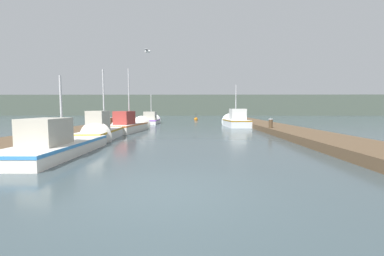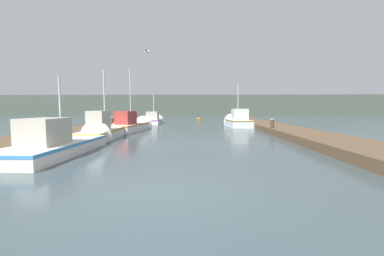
{
  "view_description": "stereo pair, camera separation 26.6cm",
  "coord_description": "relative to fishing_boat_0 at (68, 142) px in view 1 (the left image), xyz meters",
  "views": [
    {
      "loc": [
        0.63,
        -4.97,
        1.7
      ],
      "look_at": [
        0.47,
        9.09,
        0.61
      ],
      "focal_mm": 24.0,
      "sensor_mm": 36.0,
      "label": 1
    },
    {
      "loc": [
        0.9,
        -4.96,
        1.7
      ],
      "look_at": [
        0.47,
        9.09,
        0.61
      ],
      "focal_mm": 24.0,
      "sensor_mm": 36.0,
      "label": 2
    }
  ],
  "objects": [
    {
      "name": "ground_plane",
      "position": [
        4.34,
        -4.92,
        -0.37
      ],
      "size": [
        200.0,
        200.0,
        0.0
      ],
      "color": "#38474C"
    },
    {
      "name": "mooring_piling_1",
      "position": [
        10.06,
        7.33,
        0.14
      ],
      "size": [
        0.29,
        0.29,
        0.99
      ],
      "color": "#473523",
      "rests_on": "ground_plane"
    },
    {
      "name": "seagull_lead",
      "position": [
        2.85,
        1.81,
        3.89
      ],
      "size": [
        0.29,
        0.56,
        0.12
      ],
      "rotation": [
        0.0,
        0.0,
        4.6
      ],
      "color": "white"
    },
    {
      "name": "fishing_boat_0",
      "position": [
        0.0,
        0.0,
        0.0
      ],
      "size": [
        1.78,
        6.21,
        3.5
      ],
      "rotation": [
        0.0,
        0.0,
        0.0
      ],
      "color": "silver",
      "rests_on": "ground_plane"
    },
    {
      "name": "channel_buoy",
      "position": [
        5.12,
        26.36,
        -0.22
      ],
      "size": [
        0.53,
        0.53,
        1.03
      ],
      "color": "#BF6513",
      "rests_on": "ground_plane"
    },
    {
      "name": "dock_left",
      "position": [
        -2.49,
        11.08,
        -0.18
      ],
      "size": [
        2.7,
        40.0,
        0.38
      ],
      "color": "brown",
      "rests_on": "ground_plane"
    },
    {
      "name": "fishing_boat_4",
      "position": [
        0.08,
        19.0,
        0.04
      ],
      "size": [
        1.64,
        4.54,
        3.77
      ],
      "rotation": [
        0.0,
        0.0,
        0.01
      ],
      "color": "silver",
      "rests_on": "ground_plane"
    },
    {
      "name": "fishing_boat_1",
      "position": [
        -0.16,
        4.86,
        0.05
      ],
      "size": [
        1.69,
        6.55,
        4.22
      ],
      "rotation": [
        0.0,
        0.0,
        0.06
      ],
      "color": "silver",
      "rests_on": "ground_plane"
    },
    {
      "name": "mooring_piling_2",
      "position": [
        -1.13,
        22.94,
        0.16
      ],
      "size": [
        0.35,
        0.35,
        1.04
      ],
      "color": "#473523",
      "rests_on": "ground_plane"
    },
    {
      "name": "fishing_boat_2",
      "position": [
        0.14,
        9.21,
        0.08
      ],
      "size": [
        2.14,
        5.84,
        5.05
      ],
      "rotation": [
        0.0,
        0.0,
        -0.1
      ],
      "color": "silver",
      "rests_on": "ground_plane"
    },
    {
      "name": "fishing_boat_3",
      "position": [
        8.71,
        13.91,
        0.14
      ],
      "size": [
        2.17,
        4.52,
        4.36
      ],
      "rotation": [
        0.0,
        0.0,
        0.09
      ],
      "color": "silver",
      "rests_on": "ground_plane"
    },
    {
      "name": "dock_right",
      "position": [
        11.17,
        11.08,
        -0.18
      ],
      "size": [
        2.7,
        40.0,
        0.38
      ],
      "color": "brown",
      "rests_on": "ground_plane"
    },
    {
      "name": "mooring_piling_0",
      "position": [
        -1.01,
        8.33,
        0.17
      ],
      "size": [
        0.23,
        0.23,
        1.06
      ],
      "color": "#473523",
      "rests_on": "ground_plane"
    },
    {
      "name": "distant_shore_ridge",
      "position": [
        4.34,
        56.88,
        2.03
      ],
      "size": [
        120.0,
        16.0,
        4.8
      ],
      "color": "#424C42",
      "rests_on": "ground_plane"
    }
  ]
}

